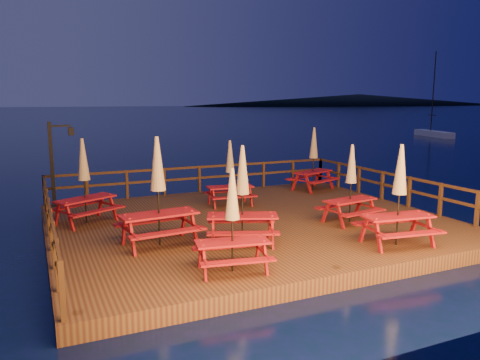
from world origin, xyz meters
The scene contains 15 objects.
ground centered at (0.00, 0.00, 0.00)m, with size 500.00×500.00×0.00m, color black.
deck centered at (0.00, 0.00, 0.20)m, with size 12.00×10.00×0.40m, color #432315.
deck_piles centered at (0.00, 0.00, -0.30)m, with size 11.44×9.44×1.40m.
railing centered at (0.00, 1.78, 1.16)m, with size 11.80×9.75×1.10m.
lamp_post centered at (-5.39, 4.55, 2.20)m, with size 0.85×0.18×3.00m.
headland_right centered at (185.00, 230.00, 3.50)m, with size 230.40×86.40×7.00m, color black.
sailboat centered at (34.98, 25.96, 0.32)m, with size 2.68×6.46×9.49m.
picnic_table_0 centered at (-2.26, -3.85, 1.60)m, with size 1.83×1.59×2.32m.
picnic_table_1 centered at (-1.23, -2.12, 1.76)m, with size 2.26×2.08×2.62m.
picnic_table_2 centered at (2.71, -1.49, 1.66)m, with size 1.89×1.64×2.42m.
picnic_table_3 centered at (4.56, 3.47, 1.76)m, with size 2.24×2.06×2.61m.
picnic_table_4 centered at (-3.26, -1.34, 1.88)m, with size 2.13×1.81×2.85m.
picnic_table_5 centered at (2.42, -3.85, 1.77)m, with size 2.04×1.76×2.65m.
picnic_table_6 centered at (-4.76, 1.77, 1.76)m, with size 2.31×2.17×2.61m.
picnic_table_7 centered at (0.23, 2.17, 1.62)m, with size 1.77×1.51×2.34m.
Camera 1 is at (-6.15, -12.95, 4.18)m, focal length 35.00 mm.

